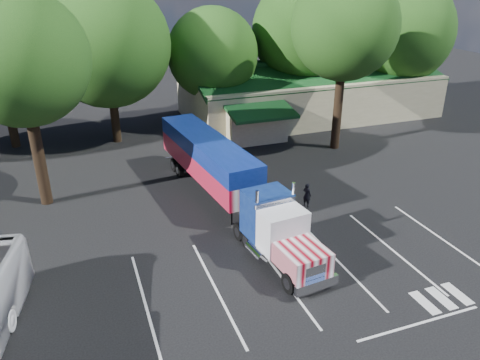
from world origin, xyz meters
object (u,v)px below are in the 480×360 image
object	(u,v)px
woman	(307,195)
bicycle	(224,160)
silver_sedan	(237,128)
semi_truck	(223,173)

from	to	relation	value
woman	bicycle	world-z (taller)	woman
silver_sedan	semi_truck	bearing A→B (deg)	143.80
woman	bicycle	distance (m)	8.45
woman	semi_truck	bearing A→B (deg)	40.15
semi_truck	silver_sedan	bearing A→B (deg)	60.30
woman	silver_sedan	distance (m)	14.01
semi_truck	silver_sedan	xyz separation A→B (m)	(5.23, 12.13, -1.38)
bicycle	woman	bearing A→B (deg)	-104.07
semi_truck	woman	world-z (taller)	semi_truck
semi_truck	bicycle	distance (m)	6.68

